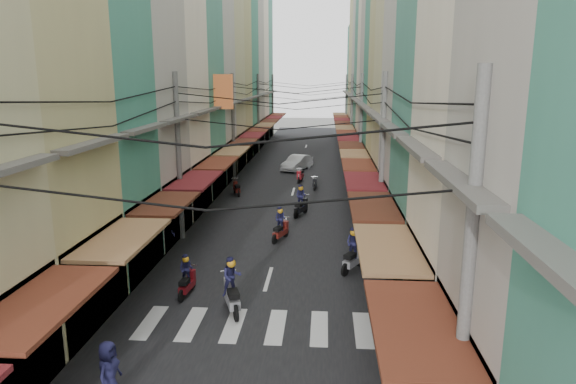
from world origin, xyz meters
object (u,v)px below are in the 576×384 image
at_px(traffic_sign, 436,269).
at_px(white_car, 297,170).
at_px(bicycle, 410,243).
at_px(market_umbrella, 444,297).

bearing_deg(traffic_sign, white_car, 102.24).
bearing_deg(white_car, bicycle, -49.18).
height_order(white_car, traffic_sign, traffic_sign).
bearing_deg(market_umbrella, white_car, 100.64).
distance_m(white_car, bicycle, 20.66).
bearing_deg(bicycle, traffic_sign, 156.57).
relative_size(bicycle, market_umbrella, 0.77).
relative_size(white_car, bicycle, 2.53).
height_order(white_car, market_umbrella, market_umbrella).
distance_m(white_car, traffic_sign, 28.58).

